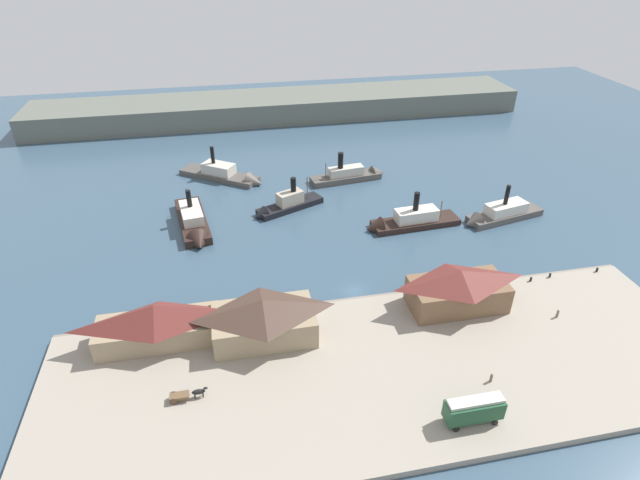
# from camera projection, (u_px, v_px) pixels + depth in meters

# --- Properties ---
(ground_plane) EXTENTS (320.00, 320.00, 0.00)m
(ground_plane) POSITION_uv_depth(u_px,v_px,m) (354.00, 291.00, 99.86)
(ground_plane) COLOR #385166
(quay_promenade) EXTENTS (110.00, 36.00, 1.20)m
(quay_promenade) POSITION_uv_depth(u_px,v_px,m) (389.00, 370.00, 81.26)
(quay_promenade) COLOR #9E9384
(quay_promenade) RESTS_ON ground
(seawall_edge) EXTENTS (110.00, 0.80, 1.00)m
(seawall_edge) POSITION_uv_depth(u_px,v_px,m) (359.00, 300.00, 96.61)
(seawall_edge) COLOR gray
(seawall_edge) RESTS_ON ground
(ferry_shed_central_terminal) EXTENTS (20.75, 7.69, 7.70)m
(ferry_shed_central_terminal) POSITION_uv_depth(u_px,v_px,m) (157.00, 323.00, 84.00)
(ferry_shed_central_terminal) COLOR #998466
(ferry_shed_central_terminal) RESTS_ON quay_promenade
(ferry_shed_west_terminal) EXTENTS (17.58, 10.26, 7.85)m
(ferry_shed_west_terminal) POSITION_uv_depth(u_px,v_px,m) (264.00, 318.00, 85.04)
(ferry_shed_west_terminal) COLOR #998466
(ferry_shed_west_terminal) RESTS_ON quay_promenade
(ferry_shed_customs_shed) EXTENTS (17.91, 8.93, 7.93)m
(ferry_shed_customs_shed) POSITION_uv_depth(u_px,v_px,m) (458.00, 288.00, 91.95)
(ferry_shed_customs_shed) COLOR brown
(ferry_shed_customs_shed) RESTS_ON quay_promenade
(street_tram) EXTENTS (8.37, 2.86, 4.38)m
(street_tram) POSITION_uv_depth(u_px,v_px,m) (474.00, 409.00, 70.82)
(street_tram) COLOR #1E4C2D
(street_tram) RESTS_ON quay_promenade
(horse_cart) EXTENTS (5.74, 1.51, 1.87)m
(horse_cart) POSITION_uv_depth(u_px,v_px,m) (187.00, 394.00, 75.01)
(horse_cart) COLOR brown
(horse_cart) RESTS_ON quay_promenade
(pedestrian_near_east_shed) EXTENTS (0.42, 0.42, 1.72)m
(pedestrian_near_east_shed) POSITION_uv_depth(u_px,v_px,m) (491.00, 378.00, 77.98)
(pedestrian_near_east_shed) COLOR #6B5B4C
(pedestrian_near_east_shed) RESTS_ON quay_promenade
(pedestrian_at_waters_edge) EXTENTS (0.43, 0.43, 1.72)m
(pedestrian_at_waters_edge) POSITION_uv_depth(u_px,v_px,m) (558.00, 314.00, 90.89)
(pedestrian_at_waters_edge) COLOR #6B5B4C
(pedestrian_at_waters_edge) RESTS_ON quay_promenade
(mooring_post_center_east) EXTENTS (0.44, 0.44, 0.90)m
(mooring_post_center_east) POSITION_uv_depth(u_px,v_px,m) (597.00, 270.00, 103.07)
(mooring_post_center_east) COLOR black
(mooring_post_center_east) RESTS_ON quay_promenade
(mooring_post_center_west) EXTENTS (0.44, 0.44, 0.90)m
(mooring_post_center_west) POSITION_uv_depth(u_px,v_px,m) (550.00, 275.00, 101.43)
(mooring_post_center_west) COLOR black
(mooring_post_center_west) RESTS_ON quay_promenade
(mooring_post_west) EXTENTS (0.44, 0.44, 0.90)m
(mooring_post_west) POSITION_uv_depth(u_px,v_px,m) (531.00, 279.00, 100.31)
(mooring_post_west) COLOR black
(mooring_post_west) RESTS_ON quay_promenade
(ferry_approaching_west) EXTENTS (24.40, 19.62, 11.16)m
(ferry_approaching_west) POSITION_uv_depth(u_px,v_px,m) (229.00, 175.00, 142.81)
(ferry_approaching_west) COLOR #514C47
(ferry_approaching_west) RESTS_ON ground
(ferry_mid_harbor) EXTENTS (9.29, 24.42, 10.44)m
(ferry_mid_harbor) POSITION_uv_depth(u_px,v_px,m) (194.00, 224.00, 119.14)
(ferry_mid_harbor) COLOR black
(ferry_mid_harbor) RESTS_ON ground
(ferry_moored_east) EXTENTS (22.38, 7.57, 10.02)m
(ferry_moored_east) POSITION_uv_depth(u_px,v_px,m) (353.00, 175.00, 142.95)
(ferry_moored_east) COLOR #514C47
(ferry_moored_east) RESTS_ON ground
(ferry_outer_harbor) EXTENTS (19.40, 11.86, 9.66)m
(ferry_outer_harbor) POSITION_uv_depth(u_px,v_px,m) (284.00, 205.00, 127.10)
(ferry_outer_harbor) COLOR black
(ferry_outer_harbor) RESTS_ON ground
(ferry_approaching_east) EXTENTS (23.58, 7.22, 10.74)m
(ferry_approaching_east) POSITION_uv_depth(u_px,v_px,m) (405.00, 221.00, 120.32)
(ferry_approaching_east) COLOR black
(ferry_approaching_east) RESTS_ON ground
(ferry_departing_north) EXTENTS (22.18, 9.47, 10.72)m
(ferry_departing_north) POSITION_uv_depth(u_px,v_px,m) (498.00, 215.00, 123.03)
(ferry_departing_north) COLOR #514C47
(ferry_departing_north) RESTS_ON ground
(far_headland) EXTENTS (180.00, 24.00, 8.00)m
(far_headland) POSITION_uv_depth(u_px,v_px,m) (281.00, 106.00, 189.18)
(far_headland) COLOR #60665B
(far_headland) RESTS_ON ground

